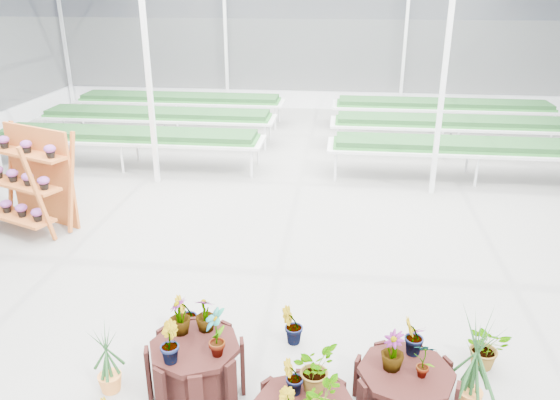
# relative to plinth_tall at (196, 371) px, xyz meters

# --- Properties ---
(ground_plane) EXTENTS (24.00, 24.00, 0.00)m
(ground_plane) POSITION_rel_plinth_tall_xyz_m (0.38, 2.54, -0.34)
(ground_plane) COLOR gray
(ground_plane) RESTS_ON ground
(greenhouse_shell) EXTENTS (18.00, 24.00, 4.50)m
(greenhouse_shell) POSITION_rel_plinth_tall_xyz_m (0.38, 2.54, 1.91)
(greenhouse_shell) COLOR white
(greenhouse_shell) RESTS_ON ground
(steel_frame) EXTENTS (18.00, 24.00, 4.50)m
(steel_frame) POSITION_rel_plinth_tall_xyz_m (0.38, 2.54, 1.91)
(steel_frame) COLOR silver
(steel_frame) RESTS_ON ground
(nursery_benches) EXTENTS (16.00, 7.00, 0.84)m
(nursery_benches) POSITION_rel_plinth_tall_xyz_m (0.38, 9.74, 0.08)
(nursery_benches) COLOR silver
(nursery_benches) RESTS_ON ground
(plinth_tall) EXTENTS (1.22, 1.22, 0.68)m
(plinth_tall) POSITION_rel_plinth_tall_xyz_m (0.00, 0.00, 0.00)
(plinth_tall) COLOR black
(plinth_tall) RESTS_ON ground
(plinth_low) EXTENTS (1.29, 1.29, 0.47)m
(plinth_low) POSITION_rel_plinth_tall_xyz_m (2.20, 0.10, -0.11)
(plinth_low) COLOR black
(plinth_low) RESTS_ON ground
(shelf_rack) EXTENTS (1.92, 1.47, 1.80)m
(shelf_rack) POSITION_rel_plinth_tall_xyz_m (-4.12, 3.90, 0.56)
(shelf_rack) COLOR #AB5422
(shelf_rack) RESTS_ON ground
(nursery_plants) EXTENTS (4.63, 3.05, 1.28)m
(nursery_plants) POSITION_rel_plinth_tall_xyz_m (1.28, 0.00, 0.17)
(nursery_plants) COLOR #1C421E
(nursery_plants) RESTS_ON ground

